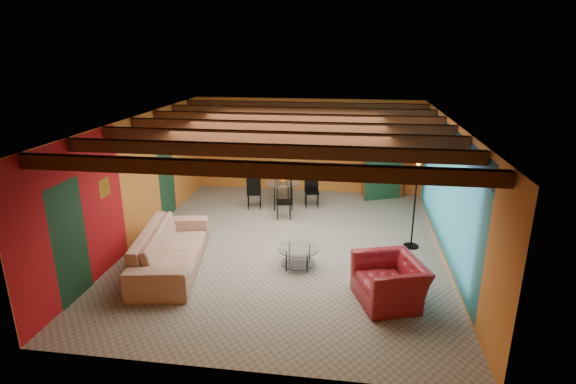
% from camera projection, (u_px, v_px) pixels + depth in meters
% --- Properties ---
extents(room, '(6.52, 8.01, 2.71)m').
position_uv_depth(room, '(287.00, 136.00, 9.12)').
color(room, gray).
rests_on(room, ground).
extents(sofa, '(1.51, 2.87, 0.80)m').
position_uv_depth(sofa, '(171.00, 248.00, 8.66)').
color(sofa, tan).
rests_on(sofa, ground).
extents(armchair, '(1.32, 1.41, 0.74)m').
position_uv_depth(armchair, '(390.00, 281.00, 7.50)').
color(armchair, maroon).
rests_on(armchair, ground).
extents(coffee_table, '(0.81, 0.81, 0.41)m').
position_uv_depth(coffee_table, '(298.00, 257.00, 8.74)').
color(coffee_table, white).
rests_on(coffee_table, ground).
extents(dining_table, '(2.14, 2.14, 0.96)m').
position_uv_depth(dining_table, '(283.00, 190.00, 11.90)').
color(dining_table, silver).
rests_on(dining_table, ground).
extents(armoire, '(1.15, 0.87, 1.81)m').
position_uv_depth(armoire, '(383.00, 166.00, 12.65)').
color(armoire, brown).
rests_on(armoire, ground).
extents(floor_lamp, '(0.50, 0.50, 2.01)m').
position_uv_depth(floor_lamp, '(415.00, 202.00, 9.37)').
color(floor_lamp, black).
rests_on(floor_lamp, ground).
extents(ceiling_fan, '(1.50, 1.50, 0.44)m').
position_uv_depth(ceiling_fan, '(287.00, 138.00, 9.01)').
color(ceiling_fan, '#472614').
rests_on(ceiling_fan, ceiling).
extents(painting, '(1.05, 0.03, 0.65)m').
position_uv_depth(painting, '(276.00, 135.00, 13.08)').
color(painting, black).
rests_on(painting, wall_back).
extents(potted_plant, '(0.47, 0.42, 0.47)m').
position_uv_depth(potted_plant, '(386.00, 125.00, 12.30)').
color(potted_plant, '#26661E').
rests_on(potted_plant, armoire).
extents(vase, '(0.23, 0.23, 0.19)m').
position_uv_depth(vase, '(283.00, 169.00, 11.72)').
color(vase, orange).
rests_on(vase, dining_table).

